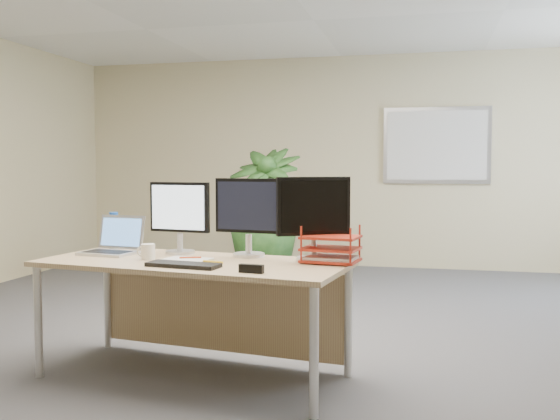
% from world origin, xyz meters
% --- Properties ---
extents(floor, '(8.00, 8.00, 0.00)m').
position_xyz_m(floor, '(0.00, 0.00, 0.00)').
color(floor, '#47474D').
rests_on(floor, ground).
extents(back_wall, '(7.00, 0.04, 2.70)m').
position_xyz_m(back_wall, '(0.00, 4.00, 1.35)').
color(back_wall, beige).
rests_on(back_wall, floor).
extents(whiteboard, '(1.30, 0.04, 0.95)m').
position_xyz_m(whiteboard, '(1.20, 3.97, 1.55)').
color(whiteboard, '#AFAFB4').
rests_on(whiteboard, back_wall).
extents(desk, '(1.96, 1.03, 0.72)m').
position_xyz_m(desk, '(-0.27, -0.41, 0.57)').
color(desk, tan).
rests_on(desk, floor).
extents(floor_plant, '(0.97, 0.97, 1.50)m').
position_xyz_m(floor_plant, '(-0.57, 2.30, 0.75)').
color(floor_plant, '#123312').
rests_on(floor_plant, floor).
extents(monitor_left, '(0.42, 0.19, 0.47)m').
position_xyz_m(monitor_left, '(-0.48, -0.23, 0.99)').
color(monitor_left, silver).
rests_on(monitor_left, desk).
extents(monitor_right, '(0.45, 0.20, 0.50)m').
position_xyz_m(monitor_right, '(-0.01, -0.25, 1.00)').
color(monitor_right, silver).
rests_on(monitor_right, desk).
extents(monitor_dark, '(0.42, 0.25, 0.51)m').
position_xyz_m(monitor_dark, '(0.43, -0.34, 1.01)').
color(monitor_dark, silver).
rests_on(monitor_dark, desk).
extents(laptop, '(0.38, 0.34, 0.24)m').
position_xyz_m(laptop, '(-0.92, -0.32, 0.78)').
color(laptop, silver).
rests_on(laptop, desk).
extents(keyboard, '(0.44, 0.20, 0.02)m').
position_xyz_m(keyboard, '(-0.26, -0.74, 0.73)').
color(keyboard, black).
rests_on(keyboard, desk).
extents(coffee_mug, '(0.12, 0.09, 0.10)m').
position_xyz_m(coffee_mug, '(-0.58, -0.52, 0.77)').
color(coffee_mug, white).
rests_on(coffee_mug, desk).
extents(spiral_notebook, '(0.30, 0.24, 0.01)m').
position_xyz_m(spiral_notebook, '(-0.32, -0.52, 0.72)').
color(spiral_notebook, silver).
rests_on(spiral_notebook, desk).
extents(orange_pen, '(0.13, 0.06, 0.01)m').
position_xyz_m(orange_pen, '(-0.31, -0.49, 0.73)').
color(orange_pen, '#E64919').
rests_on(orange_pen, spiral_notebook).
extents(yellow_highlighter, '(0.13, 0.04, 0.02)m').
position_xyz_m(yellow_highlighter, '(-0.13, -0.58, 0.73)').
color(yellow_highlighter, gold).
rests_on(yellow_highlighter, desk).
extents(water_bottle, '(0.07, 0.07, 0.26)m').
position_xyz_m(water_bottle, '(-1.02, -0.12, 0.84)').
color(water_bottle, '#A8BCC5').
rests_on(water_bottle, desk).
extents(letter_tray, '(0.36, 0.29, 0.15)m').
position_xyz_m(letter_tray, '(0.54, -0.39, 0.79)').
color(letter_tray, '#B42716').
rests_on(letter_tray, desk).
extents(stapler, '(0.14, 0.05, 0.05)m').
position_xyz_m(stapler, '(0.18, -0.84, 0.74)').
color(stapler, black).
rests_on(stapler, desk).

